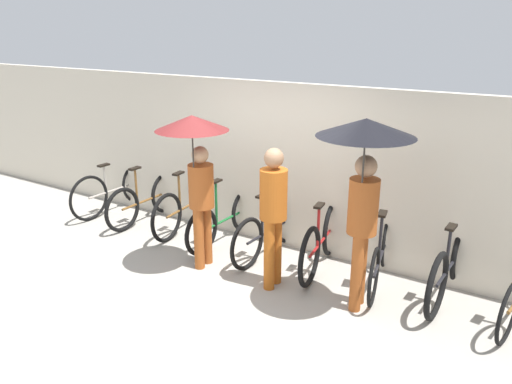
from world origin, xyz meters
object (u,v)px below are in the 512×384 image
(parked_bicycle_3, at_px, (225,219))
(parked_bicycle_7, at_px, (450,266))
(parked_bicycle_6, at_px, (381,255))
(pedestrian_center, at_px, (273,208))
(pedestrian_trailing, at_px, (364,164))
(parked_bicycle_5, at_px, (322,240))
(parked_bicycle_1, at_px, (145,200))
(parked_bicycle_2, at_px, (187,205))
(parked_bicycle_4, at_px, (270,229))
(pedestrian_leading, at_px, (196,154))
(parked_bicycle_0, at_px, (115,189))

(parked_bicycle_3, distance_m, parked_bicycle_7, 3.09)
(parked_bicycle_6, distance_m, pedestrian_center, 1.45)
(pedestrian_center, height_order, pedestrian_trailing, pedestrian_trailing)
(parked_bicycle_5, height_order, pedestrian_trailing, pedestrian_trailing)
(parked_bicycle_5, xyz_separation_m, parked_bicycle_6, (0.77, 0.02, -0.02))
(parked_bicycle_1, height_order, parked_bicycle_6, parked_bicycle_1)
(parked_bicycle_2, height_order, parked_bicycle_6, parked_bicycle_2)
(parked_bicycle_2, distance_m, parked_bicycle_5, 2.32)
(parked_bicycle_1, distance_m, parked_bicycle_4, 2.31)
(parked_bicycle_2, xyz_separation_m, parked_bicycle_5, (2.31, -0.12, 0.01))
(parked_bicycle_2, relative_size, parked_bicycle_7, 0.98)
(parked_bicycle_6, height_order, pedestrian_center, pedestrian_center)
(parked_bicycle_1, relative_size, parked_bicycle_2, 0.94)
(parked_bicycle_7, bearing_deg, pedestrian_center, 116.35)
(parked_bicycle_6, distance_m, parked_bicycle_7, 0.78)
(parked_bicycle_2, relative_size, pedestrian_leading, 0.89)
(pedestrian_trailing, bearing_deg, parked_bicycle_2, -23.27)
(parked_bicycle_2, height_order, parked_bicycle_7, parked_bicycle_2)
(parked_bicycle_4, bearing_deg, parked_bicycle_2, 88.23)
(parked_bicycle_0, distance_m, parked_bicycle_5, 3.85)
(parked_bicycle_6, bearing_deg, pedestrian_center, 114.01)
(parked_bicycle_1, xyz_separation_m, parked_bicycle_3, (1.54, 0.02, -0.01))
(parked_bicycle_7, bearing_deg, parked_bicycle_4, 94.54)
(parked_bicycle_5, height_order, pedestrian_center, pedestrian_center)
(parked_bicycle_5, distance_m, parked_bicycle_6, 0.77)
(parked_bicycle_0, relative_size, parked_bicycle_7, 1.01)
(parked_bicycle_5, bearing_deg, parked_bicycle_6, -96.74)
(pedestrian_center, bearing_deg, parked_bicycle_2, -25.17)
(parked_bicycle_4, height_order, pedestrian_center, pedestrian_center)
(parked_bicycle_4, height_order, pedestrian_leading, pedestrian_leading)
(pedestrian_leading, bearing_deg, parked_bicycle_6, -161.15)
(parked_bicycle_0, height_order, parked_bicycle_6, parked_bicycle_0)
(parked_bicycle_2, xyz_separation_m, parked_bicycle_7, (3.86, 0.00, 0.01))
(parked_bicycle_0, bearing_deg, parked_bicycle_2, -87.25)
(parked_bicycle_0, distance_m, pedestrian_trailing, 4.85)
(pedestrian_center, relative_size, pedestrian_trailing, 0.80)
(pedestrian_trailing, bearing_deg, parked_bicycle_3, -26.06)
(pedestrian_center, distance_m, pedestrian_trailing, 1.24)
(pedestrian_trailing, bearing_deg, pedestrian_center, -7.55)
(pedestrian_center, bearing_deg, parked_bicycle_7, -157.96)
(parked_bicycle_7, xyz_separation_m, pedestrian_trailing, (-0.79, -0.83, 1.27))
(parked_bicycle_2, height_order, pedestrian_center, pedestrian_center)
(parked_bicycle_1, height_order, pedestrian_trailing, pedestrian_trailing)
(parked_bicycle_3, distance_m, parked_bicycle_5, 1.54)
(parked_bicycle_4, bearing_deg, parked_bicycle_3, 90.59)
(parked_bicycle_5, bearing_deg, pedestrian_center, 149.24)
(parked_bicycle_3, xyz_separation_m, pedestrian_leading, (0.22, -0.86, 1.16))
(parked_bicycle_1, distance_m, parked_bicycle_7, 4.63)
(parked_bicycle_2, height_order, pedestrian_trailing, pedestrian_trailing)
(parked_bicycle_5, relative_size, pedestrian_center, 1.00)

